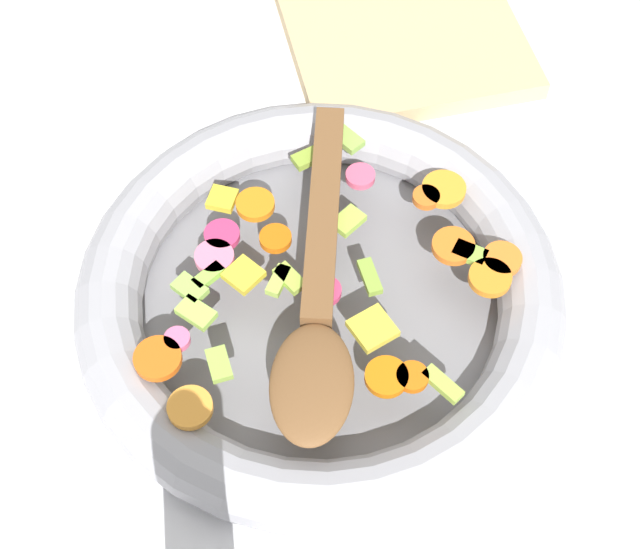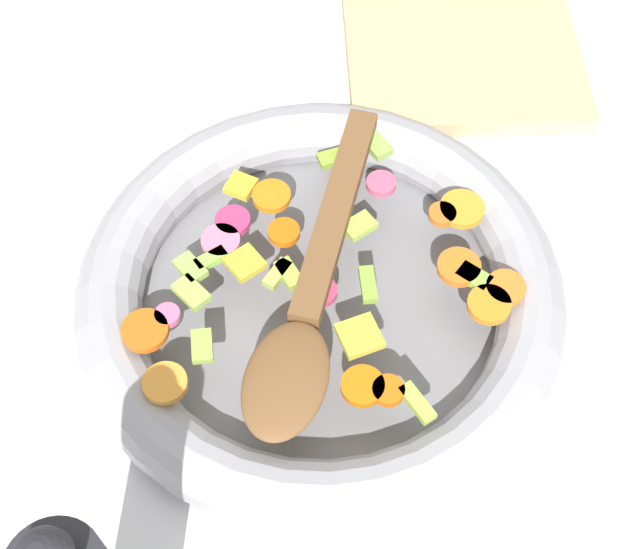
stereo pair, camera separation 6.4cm
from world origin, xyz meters
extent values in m
plane|color=silver|center=(0.00, 0.00, 0.00)|extent=(4.00, 4.00, 0.00)
cylinder|color=slate|center=(0.00, 0.00, 0.01)|extent=(0.32, 0.32, 0.01)
torus|color=#9E9EA5|center=(0.00, 0.00, 0.03)|extent=(0.37, 0.37, 0.05)
cylinder|color=orange|center=(0.02, -0.09, 0.05)|extent=(0.04, 0.04, 0.01)
cylinder|color=orange|center=(0.11, 0.05, 0.05)|extent=(0.04, 0.04, 0.01)
cylinder|color=#D9620E|center=(-0.03, 0.04, 0.05)|extent=(0.03, 0.03, 0.01)
cylinder|color=orange|center=(0.13, -0.02, 0.05)|extent=(0.04, 0.04, 0.01)
cylinder|color=orange|center=(-0.03, 0.07, 0.05)|extent=(0.04, 0.04, 0.01)
cylinder|color=orange|center=(-0.12, -0.04, 0.05)|extent=(0.03, 0.03, 0.01)
cylinder|color=orange|center=(0.04, -0.10, 0.05)|extent=(0.03, 0.03, 0.01)
cylinder|color=orange|center=(0.09, 0.05, 0.05)|extent=(0.03, 0.03, 0.01)
cylinder|color=orange|center=(0.12, -0.03, 0.05)|extent=(0.04, 0.04, 0.01)
cylinder|color=orange|center=(0.10, 0.00, 0.05)|extent=(0.05, 0.05, 0.01)
cylinder|color=orange|center=(-0.03, -0.08, 0.05)|extent=(0.04, 0.04, 0.01)
cylinder|color=orange|center=(-0.11, -0.08, 0.05)|extent=(0.04, 0.04, 0.01)
cube|color=#86AB3C|center=(0.03, -0.01, 0.05)|extent=(0.01, 0.03, 0.01)
cube|color=#93C551|center=(0.05, 0.12, 0.05)|extent=(0.03, 0.03, 0.01)
cube|color=#94CF4B|center=(-0.08, 0.02, 0.05)|extent=(0.03, 0.02, 0.01)
cube|color=#8CAD39|center=(0.01, 0.11, 0.05)|extent=(0.03, 0.02, 0.01)
cube|color=#A7D14A|center=(0.03, 0.04, 0.05)|extent=(0.03, 0.03, 0.01)
cube|color=#8CBD43|center=(0.11, -0.01, 0.05)|extent=(0.03, 0.03, 0.01)
cube|color=#96C553|center=(-0.09, 0.01, 0.05)|extent=(0.03, 0.03, 0.01)
cube|color=#A5C947|center=(-0.02, 0.00, 0.05)|extent=(0.02, 0.03, 0.01)
cube|color=#A1C347|center=(0.06, -0.11, 0.05)|extent=(0.02, 0.03, 0.01)
cube|color=#A5DB54|center=(-0.09, -0.01, 0.05)|extent=(0.03, 0.03, 0.01)
cube|color=#97BD4A|center=(-0.08, -0.06, 0.05)|extent=(0.02, 0.03, 0.01)
cube|color=#A7CA50|center=(-0.03, 0.00, 0.05)|extent=(0.02, 0.03, 0.01)
cylinder|color=#E2577A|center=(0.05, 0.08, 0.05)|extent=(0.03, 0.03, 0.01)
cylinder|color=pink|center=(-0.11, -0.03, 0.05)|extent=(0.02, 0.02, 0.01)
cylinder|color=pink|center=(-0.07, 0.03, 0.05)|extent=(0.04, 0.04, 0.01)
cylinder|color=#D53C69|center=(0.00, -0.02, 0.05)|extent=(0.03, 0.03, 0.01)
cylinder|color=#C83566|center=(-0.06, 0.05, 0.05)|extent=(0.03, 0.03, 0.01)
cylinder|color=#C7376B|center=(0.03, 0.11, 0.05)|extent=(0.02, 0.02, 0.01)
cube|color=gold|center=(0.02, -0.05, 0.05)|extent=(0.04, 0.04, 0.01)
cube|color=yellow|center=(-0.05, 0.01, 0.05)|extent=(0.03, 0.03, 0.01)
cube|color=yellow|center=(-0.02, -0.09, 0.05)|extent=(0.02, 0.02, 0.01)
cube|color=gold|center=(-0.06, 0.08, 0.05)|extent=(0.03, 0.03, 0.01)
cube|color=brown|center=(0.01, 0.05, 0.06)|extent=(0.08, 0.19, 0.01)
ellipsoid|color=brown|center=(-0.03, -0.09, 0.06)|extent=(0.08, 0.10, 0.01)
cube|color=tan|center=(0.14, 0.27, 0.01)|extent=(0.21, 0.20, 0.02)
camera|label=1|loc=(-0.08, -0.34, 0.59)|focal=50.00mm
camera|label=2|loc=(-0.02, -0.35, 0.59)|focal=50.00mm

